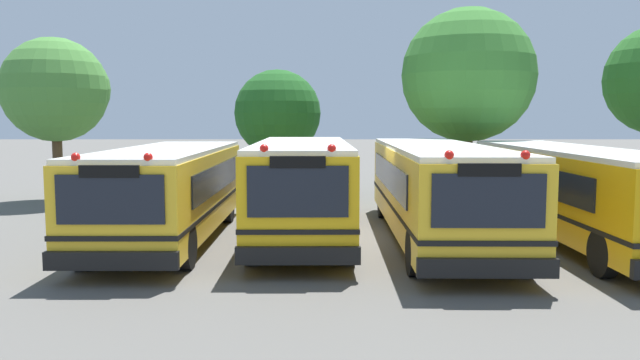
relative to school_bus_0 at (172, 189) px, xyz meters
The scene contains 8 objects.
ground_plane 5.62m from the school_bus_0, ahead, with size 160.00×160.00×0.00m, color #595651.
school_bus_0 is the anchor object (origin of this frame).
school_bus_1 3.57m from the school_bus_0, ahead, with size 2.61×9.41×2.76m.
school_bus_2 7.19m from the school_bus_0, ahead, with size 2.74×11.06×2.69m.
school_bus_3 10.90m from the school_bus_0, ahead, with size 2.54×11.59×2.60m.
tree_0 10.40m from the school_bus_0, 127.78° to the left, with size 4.03×4.03×6.39m.
tree_1 10.55m from the school_bus_0, 78.11° to the left, with size 3.68×3.68×5.33m.
tree_2 12.98m from the school_bus_0, 38.16° to the left, with size 5.16×5.16×7.51m.
Camera 1 is at (-1.41, -16.78, 3.27)m, focal length 34.91 mm.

